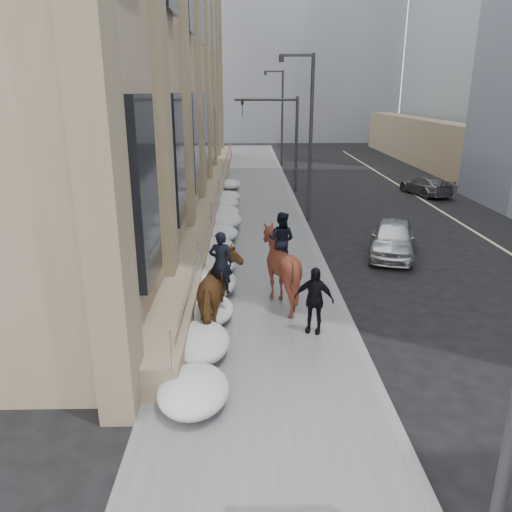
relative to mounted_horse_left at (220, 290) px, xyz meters
The scene contains 16 objects.
ground 2.18m from the mounted_horse_left, 56.74° to the right, with size 140.00×140.00×0.00m, color black.
sidewalk 8.62m from the mounted_horse_left, 83.34° to the left, with size 5.00×80.00×0.12m, color #565759.
curb 9.30m from the mounted_horse_left, 66.96° to the left, with size 0.24×80.00×0.12m, color slate.
lane_line 14.34m from the mounted_horse_left, 36.46° to the left, with size 0.15×70.00×0.01m, color #BFB78C.
limestone_building 20.44m from the mounted_horse_left, 103.02° to the left, with size 6.10×44.00×18.00m.
bg_building_mid 60.08m from the mounted_horse_left, 85.12° to the left, with size 30.00×12.00×28.00m, color slate.
bg_building_far 71.21m from the mounted_horse_left, 94.06° to the left, with size 24.00×12.00×20.00m, color gray.
streetlight_mid 13.46m from the mounted_horse_left, 73.37° to the left, with size 1.71×0.24×8.00m.
streetlight_far 32.88m from the mounted_horse_left, 83.45° to the left, with size 1.71×0.24×8.00m.
traffic_signal 20.90m from the mounted_horse_left, 81.49° to the left, with size 4.10×0.22×6.00m.
snow_bank 6.65m from the mounted_horse_left, 93.73° to the left, with size 1.70×18.10×0.76m.
mounted_horse_left is the anchor object (origin of this frame).
mounted_horse_right 2.42m from the mounted_horse_left, 45.06° to the left, with size 2.53×2.65×2.80m.
pedestrian 2.52m from the mounted_horse_left, ahead, with size 1.07×0.45×1.83m, color black.
car_silver 9.32m from the mounted_horse_left, 45.06° to the left, with size 1.69×4.19×1.43m, color #B3B7BB.
car_grey 22.38m from the mounted_horse_left, 57.21° to the left, with size 1.68×4.13×1.20m, color #525459.
Camera 1 is at (-0.28, -10.95, 6.30)m, focal length 35.00 mm.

